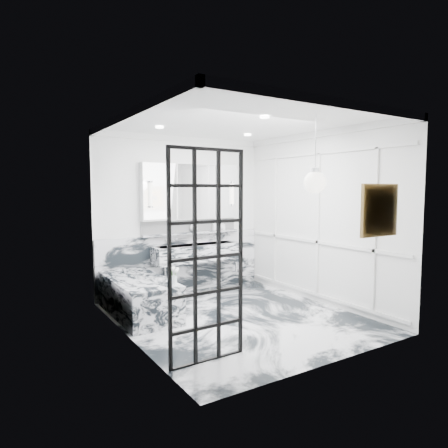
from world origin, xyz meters
TOP-DOWN VIEW (x-y plane):
  - floor at (0.00, 0.00)m, footprint 3.60×3.60m
  - ceiling at (0.00, 0.00)m, footprint 3.60×3.60m
  - wall_back at (0.00, 1.80)m, footprint 3.60×0.00m
  - wall_front at (0.00, -1.80)m, footprint 3.60×0.00m
  - wall_left at (-1.60, 0.00)m, footprint 0.00×3.60m
  - wall_right at (1.60, 0.00)m, footprint 0.00×3.60m
  - marble_clad_back at (0.00, 1.78)m, footprint 3.18×0.05m
  - marble_clad_left at (-1.59, 0.00)m, footprint 0.02×3.56m
  - panel_molding at (1.58, 0.00)m, footprint 0.03×3.40m
  - soap_bottle_a at (0.62, 1.71)m, footprint 0.09×0.09m
  - soap_bottle_b at (0.81, 1.71)m, footprint 0.09×0.09m
  - soap_bottle_c at (0.79, 1.71)m, footprint 0.14×0.14m
  - face_pot at (0.19, 1.71)m, footprint 0.15×0.15m
  - amber_bottle at (0.23, 1.71)m, footprint 0.04×0.04m
  - flower_vase at (-0.87, 0.30)m, footprint 0.08×0.08m
  - crittall_door at (-1.10, -1.04)m, footprint 0.88×0.05m
  - artwork at (0.79, -1.76)m, footprint 0.51×0.05m
  - pendant_light at (0.26, -1.25)m, footprint 0.26×0.26m
  - trough_sink at (0.15, 1.55)m, footprint 1.60×0.45m
  - ledge at (0.15, 1.72)m, footprint 1.90×0.14m
  - subway_tile at (0.15, 1.78)m, footprint 1.90×0.03m
  - mirror_cabinet at (0.15, 1.73)m, footprint 1.90×0.16m
  - sconce_left at (-0.67, 1.63)m, footprint 0.07×0.07m
  - sconce_right at (0.97, 1.63)m, footprint 0.07×0.07m
  - bathtub at (-1.18, 0.90)m, footprint 0.75×1.65m

SIDE VIEW (x-z plane):
  - floor at x=0.00m, z-range 0.00..0.00m
  - bathtub at x=-1.18m, z-range 0.00..0.55m
  - marble_clad_back at x=0.00m, z-range 0.00..1.05m
  - flower_vase at x=-0.87m, z-range 0.55..0.67m
  - trough_sink at x=0.15m, z-range 0.58..0.88m
  - ledge at x=0.15m, z-range 1.05..1.09m
  - amber_bottle at x=0.23m, z-range 1.09..1.19m
  - crittall_door at x=-1.10m, z-range 0.00..2.29m
  - soap_bottle_c at x=0.79m, z-range 1.09..1.23m
  - face_pot at x=0.19m, z-range 1.09..1.24m
  - soap_bottle_b at x=0.81m, z-range 1.09..1.26m
  - soap_bottle_a at x=0.62m, z-range 1.09..1.28m
  - subway_tile at x=0.15m, z-range 1.09..1.32m
  - panel_molding at x=1.58m, z-range 0.15..2.45m
  - marble_clad_left at x=-1.59m, z-range 0.00..2.68m
  - wall_back at x=0.00m, z-range -0.40..3.20m
  - wall_front at x=0.00m, z-range -0.40..3.20m
  - wall_left at x=-1.60m, z-range -0.40..3.20m
  - wall_right at x=1.60m, z-range -0.40..3.20m
  - artwork at x=0.79m, z-range 1.37..1.88m
  - sconce_left at x=-0.67m, z-range 1.58..1.98m
  - sconce_right at x=0.97m, z-range 1.58..1.98m
  - mirror_cabinet at x=0.15m, z-range 1.32..2.32m
  - pendant_light at x=0.26m, z-range 1.82..2.08m
  - ceiling at x=0.00m, z-range 2.80..2.80m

